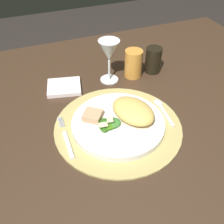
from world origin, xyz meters
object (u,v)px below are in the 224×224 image
object	(u,v)px
spoon	(161,108)
napkin	(64,87)
dinner_plate	(118,123)
amber_tumbler	(133,64)
fork	(66,139)
dark_tumbler	(153,60)
wine_glass	(109,52)
dining_table	(127,139)

from	to	relation	value
spoon	napkin	world-z (taller)	napkin
dinner_plate	amber_tumbler	size ratio (longest dim) A/B	2.68
fork	amber_tumbler	size ratio (longest dim) A/B	1.66
fork	amber_tumbler	bearing A→B (deg)	36.96
fork	amber_tumbler	world-z (taller)	amber_tumbler
fork	dark_tumbler	size ratio (longest dim) A/B	1.76
napkin	amber_tumbler	world-z (taller)	amber_tumbler
fork	wine_glass	bearing A→B (deg)	47.43
spoon	fork	bearing A→B (deg)	-176.03
dining_table	dark_tumbler	size ratio (longest dim) A/B	14.51
dinner_plate	spoon	size ratio (longest dim) A/B	2.06
dining_table	fork	world-z (taller)	fork
wine_glass	fork	bearing A→B (deg)	-132.57
dinner_plate	fork	size ratio (longest dim) A/B	1.62
dinner_plate	wine_glass	size ratio (longest dim) A/B	1.76
napkin	wine_glass	distance (m)	0.20
fork	dark_tumbler	xyz separation A→B (m)	(0.40, 0.24, 0.04)
napkin	wine_glass	world-z (taller)	wine_glass
fork	spoon	bearing A→B (deg)	3.97
fork	dining_table	bearing A→B (deg)	18.98
dark_tumbler	dining_table	bearing A→B (deg)	-136.44
wine_glass	napkin	bearing A→B (deg)	177.72
spoon	amber_tumbler	distance (m)	0.22
dark_tumbler	dinner_plate	bearing A→B (deg)	-135.01
dinner_plate	dark_tumbler	xyz separation A→B (m)	(0.24, 0.24, 0.03)
dining_table	dinner_plate	bearing A→B (deg)	-131.98
dinner_plate	amber_tumbler	bearing A→B (deg)	56.57
dining_table	amber_tumbler	world-z (taller)	amber_tumbler
dinner_plate	napkin	xyz separation A→B (m)	(-0.11, 0.25, -0.01)
amber_tumbler	dining_table	bearing A→B (deg)	-118.20
fork	spoon	distance (m)	0.32
wine_glass	spoon	bearing A→B (deg)	-66.51
amber_tumbler	spoon	bearing A→B (deg)	-89.57
dining_table	dinner_plate	distance (m)	0.21
amber_tumbler	dark_tumbler	bearing A→B (deg)	1.25
dark_tumbler	wine_glass	bearing A→B (deg)	179.28
napkin	dark_tumbler	xyz separation A→B (m)	(0.35, -0.01, 0.04)
spoon	amber_tumbler	bearing A→B (deg)	90.43
fork	dark_tumbler	bearing A→B (deg)	30.95
spoon	dinner_plate	bearing A→B (deg)	-171.32
spoon	wine_glass	world-z (taller)	wine_glass
spoon	wine_glass	distance (m)	0.26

